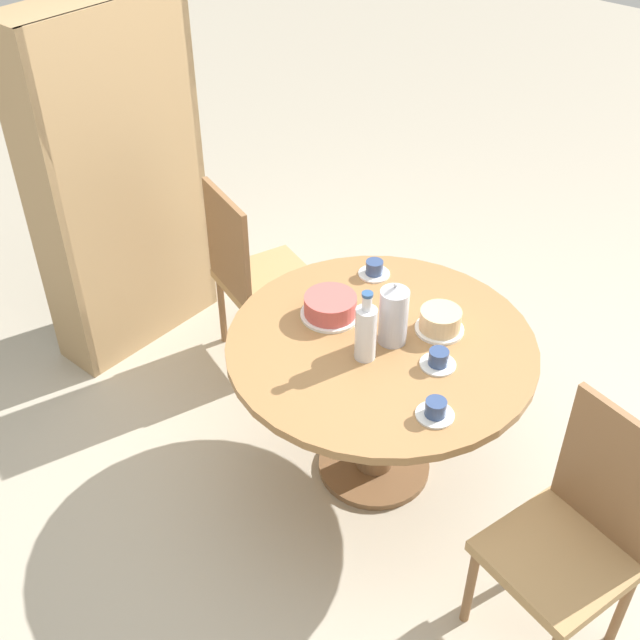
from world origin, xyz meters
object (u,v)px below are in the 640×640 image
(cake_main, at_px, (330,307))
(cup_c, at_px, (374,269))
(chair_b, at_px, (255,273))
(water_bottle, at_px, (366,332))
(coffee_pot, at_px, (394,315))
(cup_a, at_px, (435,410))
(cake_second, at_px, (440,321))
(cup_b, at_px, (438,360))
(chair_a, at_px, (575,535))
(bookshelf, at_px, (122,187))

(cake_main, bearing_deg, cup_c, 6.77)
(chair_b, relative_size, cup_c, 7.01)
(water_bottle, bearing_deg, cup_c, 33.67)
(coffee_pot, distance_m, cup_c, 0.45)
(cup_a, bearing_deg, chair_b, 71.31)
(cake_main, distance_m, cake_second, 0.43)
(water_bottle, relative_size, cake_second, 1.54)
(chair_b, distance_m, cup_b, 1.20)
(chair_a, bearing_deg, bookshelf, -169.22)
(coffee_pot, relative_size, cup_b, 1.98)
(chair_a, bearing_deg, chair_b, -177.97)
(cup_a, height_order, cup_b, same)
(chair_a, height_order, water_bottle, water_bottle)
(water_bottle, relative_size, cup_b, 2.17)
(cake_second, height_order, cup_a, cake_second)
(cup_c, bearing_deg, water_bottle, -146.33)
(chair_a, distance_m, cake_second, 0.92)
(cup_b, xyz_separation_m, cup_c, (0.31, 0.53, 0.00))
(coffee_pot, distance_m, cup_a, 0.43)
(cake_second, bearing_deg, coffee_pot, 148.44)
(cake_second, distance_m, cup_a, 0.47)
(bookshelf, height_order, coffee_pot, bookshelf)
(chair_a, xyz_separation_m, cup_c, (0.50, 1.22, 0.24))
(bookshelf, bearing_deg, cup_b, 91.24)
(chair_b, bearing_deg, bookshelf, 41.30)
(coffee_pot, height_order, water_bottle, water_bottle)
(water_bottle, height_order, cup_a, water_bottle)
(cake_main, height_order, cup_a, cake_main)
(cake_main, xyz_separation_m, cake_second, (0.20, -0.38, 0.00))
(chair_b, bearing_deg, chair_a, -173.63)
(cake_main, bearing_deg, water_bottle, -113.11)
(water_bottle, bearing_deg, cake_main, 66.89)
(chair_b, bearing_deg, cup_c, -151.94)
(chair_b, bearing_deg, coffee_pot, -173.57)
(chair_b, height_order, water_bottle, water_bottle)
(chair_b, relative_size, cup_a, 7.01)
(coffee_pot, bearing_deg, cup_c, 46.14)
(cake_second, xyz_separation_m, cup_b, (-0.18, -0.11, -0.02))
(chair_b, xyz_separation_m, cup_a, (-0.44, -1.29, 0.24))
(coffee_pot, xyz_separation_m, cup_b, (-0.01, -0.21, -0.10))
(chair_a, xyz_separation_m, bookshelf, (0.15, 2.44, 0.35))
(chair_b, relative_size, water_bottle, 3.23)
(cup_b, bearing_deg, cup_a, -148.34)
(chair_b, distance_m, bookshelf, 0.74)
(chair_a, height_order, cup_b, chair_a)
(cup_b, bearing_deg, cake_main, 92.91)
(chair_b, distance_m, coffee_pot, 1.02)
(coffee_pot, bearing_deg, bookshelf, 91.66)
(cake_main, bearing_deg, chair_a, -98.04)
(water_bottle, height_order, cake_main, water_bottle)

